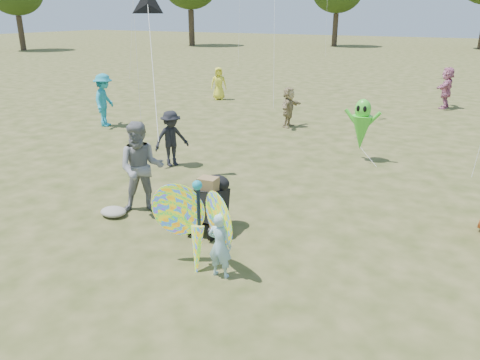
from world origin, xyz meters
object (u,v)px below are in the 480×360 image
object	(u,v)px
adult_man	(141,168)
crowd_b	(171,139)
butterfly_kite	(198,225)
alien_kite	(361,127)
child_girl	(220,245)
crowd_i	(104,100)
crowd_d	(289,107)
crowd_j	(446,88)
crowd_g	(219,84)
jogging_stroller	(211,200)

from	to	relation	value
adult_man	crowd_b	size ratio (longest dim) A/B	1.28
butterfly_kite	alien_kite	bearing A→B (deg)	83.44
child_girl	crowd_i	distance (m)	11.40
crowd_b	butterfly_kite	xyz separation A→B (m)	(3.57, -4.23, -0.01)
butterfly_kite	alien_kite	world-z (taller)	alien_kite
adult_man	alien_kite	world-z (taller)	adult_man
crowd_d	crowd_j	distance (m)	7.97
crowd_d	crowd_i	distance (m)	6.69
crowd_g	butterfly_kite	xyz separation A→B (m)	(7.61, -13.64, -0.01)
alien_kite	crowd_j	bearing A→B (deg)	81.88
butterfly_kite	alien_kite	xyz separation A→B (m)	(0.82, 7.10, 0.22)
crowd_g	jogging_stroller	bearing A→B (deg)	-91.49
crowd_b	crowd_g	world-z (taller)	crowd_g
jogging_stroller	child_girl	bearing A→B (deg)	-59.09
crowd_i	crowd_j	size ratio (longest dim) A/B	1.08
crowd_g	alien_kite	world-z (taller)	alien_kite
crowd_i	alien_kite	world-z (taller)	crowd_i
crowd_g	crowd_i	size ratio (longest dim) A/B	0.80
child_girl	alien_kite	size ratio (longest dim) A/B	0.62
child_girl	crowd_j	xyz separation A→B (m)	(1.69, 16.50, 0.34)
crowd_b	crowd_d	world-z (taller)	crowd_b
adult_man	crowd_j	world-z (taller)	adult_man
adult_man	butterfly_kite	distance (m)	2.62
crowd_g	butterfly_kite	bearing A→B (deg)	-92.16
crowd_g	crowd_i	world-z (taller)	crowd_i
crowd_d	alien_kite	size ratio (longest dim) A/B	0.83
crowd_j	child_girl	bearing A→B (deg)	0.06
crowd_i	crowd_j	world-z (taller)	crowd_i
crowd_b	butterfly_kite	size ratio (longest dim) A/B	0.87
crowd_d	crowd_g	world-z (taller)	crowd_g
jogging_stroller	crowd_g	bearing A→B (deg)	115.04
crowd_b	jogging_stroller	size ratio (longest dim) A/B	1.38
jogging_stroller	butterfly_kite	distance (m)	1.41
crowd_d	jogging_stroller	distance (m)	8.88
jogging_stroller	crowd_j	bearing A→B (deg)	75.17
child_girl	crowd_b	world-z (taller)	crowd_b
adult_man	jogging_stroller	distance (m)	1.73
crowd_i	jogging_stroller	world-z (taller)	crowd_i
crowd_j	jogging_stroller	world-z (taller)	crowd_j
jogging_stroller	crowd_d	bearing A→B (deg)	98.12
child_girl	crowd_i	size ratio (longest dim) A/B	0.57
crowd_i	butterfly_kite	size ratio (longest dim) A/B	1.09
crowd_i	alien_kite	bearing A→B (deg)	-111.15
child_girl	alien_kite	bearing A→B (deg)	-96.83
crowd_d	crowd_b	bearing A→B (deg)	171.91
crowd_b	crowd_d	xyz separation A→B (m)	(1.05, 5.72, -0.03)
crowd_d	alien_kite	bearing A→B (deg)	-128.26
alien_kite	crowd_b	bearing A→B (deg)	-146.82
crowd_b	crowd_j	distance (m)	13.46
child_girl	butterfly_kite	world-z (taller)	butterfly_kite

